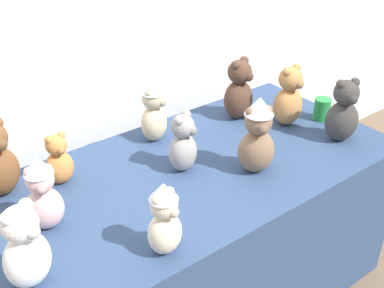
% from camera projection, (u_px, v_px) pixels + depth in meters
% --- Properties ---
extents(wall_back, '(7.00, 0.08, 2.60)m').
position_uv_depth(wall_back, '(101.00, 6.00, 2.24)').
color(wall_back, white).
rests_on(wall_back, ground_plane).
extents(display_table, '(1.81, 0.89, 0.76)m').
position_uv_depth(display_table, '(192.00, 238.00, 2.24)').
color(display_table, navy).
rests_on(display_table, ground_plane).
extents(teddy_bear_caramel, '(0.16, 0.14, 0.30)m').
position_uv_depth(teddy_bear_caramel, '(289.00, 98.00, 2.32)').
color(teddy_bear_caramel, '#B27A42').
rests_on(teddy_bear_caramel, display_table).
extents(teddy_bear_charcoal, '(0.19, 0.17, 0.30)m').
position_uv_depth(teddy_bear_charcoal, '(343.00, 112.00, 2.18)').
color(teddy_bear_charcoal, '#383533').
rests_on(teddy_bear_charcoal, display_table).
extents(teddy_bear_ginger, '(0.12, 0.10, 0.22)m').
position_uv_depth(teddy_bear_ginger, '(59.00, 160.00, 1.91)').
color(teddy_bear_ginger, '#D17F3D').
rests_on(teddy_bear_ginger, display_table).
extents(teddy_bear_mocha, '(0.19, 0.18, 0.34)m').
position_uv_depth(teddy_bear_mocha, '(257.00, 136.00, 1.95)').
color(teddy_bear_mocha, '#7F6047').
rests_on(teddy_bear_mocha, display_table).
extents(teddy_bear_snow, '(0.19, 0.18, 0.29)m').
position_uv_depth(teddy_bear_snow, '(25.00, 248.00, 1.43)').
color(teddy_bear_snow, white).
rests_on(teddy_bear_snow, display_table).
extents(teddy_bear_cream, '(0.14, 0.13, 0.27)m').
position_uv_depth(teddy_bear_cream, '(164.00, 219.00, 1.55)').
color(teddy_bear_cream, beige).
rests_on(teddy_bear_cream, display_table).
extents(teddy_bear_cocoa, '(0.19, 0.17, 0.31)m').
position_uv_depth(teddy_bear_cocoa, '(239.00, 91.00, 2.38)').
color(teddy_bear_cocoa, '#4C3323').
rests_on(teddy_bear_cocoa, display_table).
extents(teddy_bear_sand, '(0.17, 0.17, 0.30)m').
position_uv_depth(teddy_bear_sand, '(154.00, 111.00, 2.18)').
color(teddy_bear_sand, '#CCB78E').
rests_on(teddy_bear_sand, display_table).
extents(teddy_bear_ash, '(0.17, 0.16, 0.26)m').
position_uv_depth(teddy_bear_ash, '(183.00, 144.00, 1.98)').
color(teddy_bear_ash, gray).
rests_on(teddy_bear_ash, display_table).
extents(teddy_bear_blush, '(0.16, 0.14, 0.29)m').
position_uv_depth(teddy_bear_blush, '(43.00, 194.00, 1.65)').
color(teddy_bear_blush, beige).
rests_on(teddy_bear_blush, display_table).
extents(party_cup_green, '(0.08, 0.08, 0.11)m').
position_uv_depth(party_cup_green, '(322.00, 109.00, 2.40)').
color(party_cup_green, '#238C3D').
rests_on(party_cup_green, display_table).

